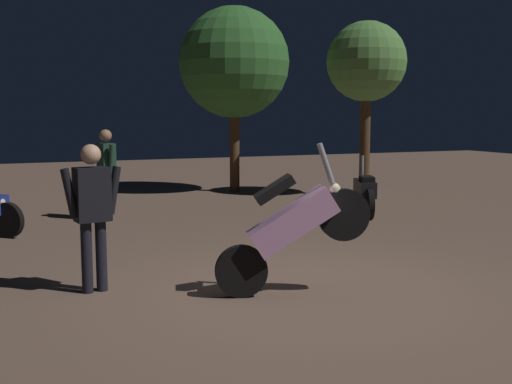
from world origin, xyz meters
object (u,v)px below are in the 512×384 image
Objects in this scene: motorcycle_black_parked_right at (365,192)px; person_bystander_far at (106,166)px; motorcycle_pink_foreground at (292,227)px; person_rider_beside at (92,205)px.

person_bystander_far reaches higher than motorcycle_black_parked_right.
motorcycle_pink_foreground reaches higher than person_rider_beside.
motorcycle_pink_foreground reaches higher than motorcycle_black_parked_right.
person_bystander_far is (0.95, 4.70, 0.02)m from person_rider_beside.
motorcycle_pink_foreground is 0.99× the size of person_bystander_far.
motorcycle_pink_foreground is 2.16m from person_rider_beside.
motorcycle_black_parked_right is 0.95× the size of person_bystander_far.
person_bystander_far is (-0.97, 5.66, 0.24)m from motorcycle_pink_foreground.
motorcycle_black_parked_right is (3.68, 4.32, -0.31)m from motorcycle_pink_foreground.
motorcycle_pink_foreground is 1.01× the size of person_rider_beside.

